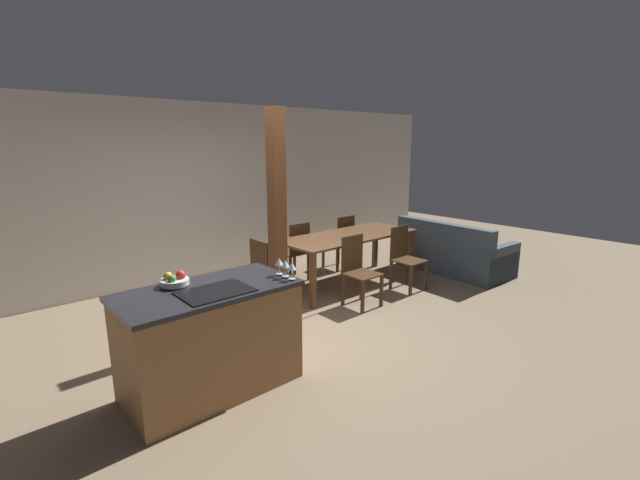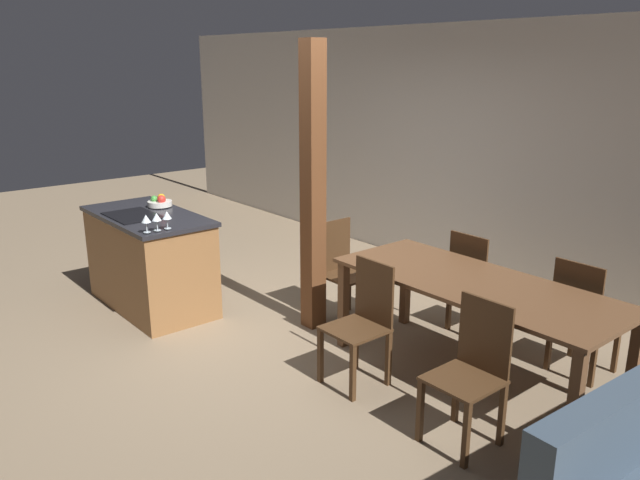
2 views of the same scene
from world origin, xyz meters
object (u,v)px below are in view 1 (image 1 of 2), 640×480
wine_glass_middle (285,264)px  timber_post (277,217)px  dining_table (349,241)px  dining_chair_far_right (341,241)px  dining_chair_head_end (267,273)px  fruit_bowl (175,280)px  wine_glass_near (292,266)px  dining_chair_near_left (358,270)px  dining_chair_near_right (405,257)px  couch (453,254)px  dining_chair_far_left (295,251)px  kitchen_island (211,339)px  wine_glass_far (279,262)px

wine_glass_middle → timber_post: bearing=57.2°
dining_table → dining_chair_far_right: bearing=53.7°
dining_chair_far_right → dining_chair_head_end: (-1.95, -0.66, 0.00)m
fruit_bowl → dining_chair_far_right: (3.54, 1.65, -0.50)m
wine_glass_near → dining_chair_near_left: 2.01m
wine_glass_middle → dining_table: 2.66m
dining_chair_near_right → dining_chair_far_right: same height
dining_chair_near_left → dining_chair_near_right: 0.98m
dining_chair_near_right → couch: 1.32m
wine_glass_near → dining_chair_near_left: (1.73, 0.84, -0.57)m
dining_chair_far_left → dining_chair_head_end: size_ratio=1.00×
wine_glass_near → timber_post: 1.41m
wine_glass_near → dining_table: (2.22, 1.51, -0.37)m
dining_chair_near_right → dining_chair_head_end: bearing=161.2°
fruit_bowl → wine_glass_middle: size_ratio=1.56×
kitchen_island → wine_glass_far: (0.65, -0.11, 0.58)m
dining_chair_near_right → dining_chair_far_right: (0.00, 1.33, 0.00)m
fruit_bowl → wine_glass_far: 0.90m
wine_glass_middle → timber_post: 1.34m
dining_table → dining_chair_near_left: 0.85m
dining_chair_near_right → wine_glass_near: bearing=-162.7°
dining_table → kitchen_island: bearing=-157.0°
wine_glass_near → couch: bearing=12.0°
timber_post → couch: bearing=-6.0°
dining_chair_near_right → dining_chair_head_end: size_ratio=1.00×
wine_glass_middle → dining_chair_far_left: bearing=50.3°
wine_glass_middle → dining_chair_far_right: wine_glass_middle is taller
wine_glass_middle → dining_chair_far_left: 2.76m
wine_glass_near → dining_chair_head_end: wine_glass_near is taller
fruit_bowl → timber_post: size_ratio=0.09×
dining_chair_near_right → dining_chair_far_right: bearing=90.0°
fruit_bowl → dining_chair_far_left: 3.09m
dining_chair_head_end → timber_post: bearing=172.0°
wine_glass_near → wine_glass_far: same height
kitchen_island → dining_chair_far_right: bearing=29.3°
couch → kitchen_island: bearing=99.8°
wine_glass_near → dining_table: wine_glass_near is taller
kitchen_island → wine_glass_near: size_ratio=9.66×
kitchen_island → dining_chair_head_end: kitchen_island is taller
wine_glass_far → dining_table: 2.61m
dining_chair_near_left → dining_chair_far_right: same height
dining_chair_near_left → dining_chair_far_right: size_ratio=1.00×
dining_table → dining_chair_near_left: (-0.49, -0.66, -0.20)m
dining_chair_near_left → timber_post: 1.32m
fruit_bowl → dining_chair_far_left: fruit_bowl is taller
dining_chair_far_left → couch: size_ratio=0.51×
wine_glass_near → dining_table: 2.71m
wine_glass_near → dining_chair_far_right: 3.52m
wine_glass_near → dining_chair_far_left: bearing=51.5°
dining_chair_near_right → dining_chair_far_left: bearing=126.3°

